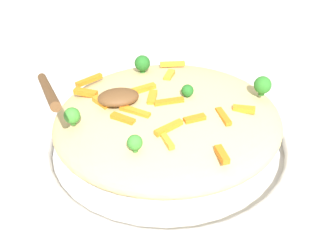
% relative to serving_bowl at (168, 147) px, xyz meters
% --- Properties ---
extents(ground_plane, '(2.40, 2.40, 0.00)m').
position_rel_serving_bowl_xyz_m(ground_plane, '(0.00, 0.00, -0.03)').
color(ground_plane, beige).
extents(serving_bowl, '(0.38, 0.38, 0.05)m').
position_rel_serving_bowl_xyz_m(serving_bowl, '(0.00, 0.00, 0.00)').
color(serving_bowl, silver).
rests_on(serving_bowl, ground_plane).
extents(pasta_mound, '(0.32, 0.30, 0.06)m').
position_rel_serving_bowl_xyz_m(pasta_mound, '(0.00, 0.00, 0.05)').
color(pasta_mound, '#D1BA7A').
rests_on(pasta_mound, serving_bowl).
extents(carrot_piece_0, '(0.01, 0.04, 0.01)m').
position_rel_serving_bowl_xyz_m(carrot_piece_0, '(0.02, 0.08, 0.08)').
color(carrot_piece_0, orange).
rests_on(carrot_piece_0, pasta_mound).
extents(carrot_piece_1, '(0.02, 0.03, 0.01)m').
position_rel_serving_bowl_xyz_m(carrot_piece_1, '(0.09, -0.02, 0.08)').
color(carrot_piece_1, orange).
rests_on(carrot_piece_1, pasta_mound).
extents(carrot_piece_2, '(0.03, 0.03, 0.01)m').
position_rel_serving_bowl_xyz_m(carrot_piece_2, '(0.11, -0.05, 0.08)').
color(carrot_piece_2, orange).
rests_on(carrot_piece_2, pasta_mound).
extents(carrot_piece_3, '(0.01, 0.04, 0.01)m').
position_rel_serving_bowl_xyz_m(carrot_piece_3, '(-0.06, 0.05, 0.08)').
color(carrot_piece_3, orange).
rests_on(carrot_piece_3, pasta_mound).
extents(carrot_piece_4, '(0.04, 0.01, 0.01)m').
position_rel_serving_bowl_xyz_m(carrot_piece_4, '(-0.03, -0.11, 0.08)').
color(carrot_piece_4, orange).
rests_on(carrot_piece_4, pasta_mound).
extents(carrot_piece_5, '(0.04, 0.03, 0.01)m').
position_rel_serving_bowl_xyz_m(carrot_piece_5, '(0.05, 0.02, 0.08)').
color(carrot_piece_5, orange).
rests_on(carrot_piece_5, pasta_mound).
extents(carrot_piece_6, '(0.04, 0.02, 0.01)m').
position_rel_serving_bowl_xyz_m(carrot_piece_6, '(0.03, -0.03, 0.08)').
color(carrot_piece_6, orange).
rests_on(carrot_piece_6, pasta_mound).
extents(carrot_piece_7, '(0.02, 0.03, 0.01)m').
position_rel_serving_bowl_xyz_m(carrot_piece_7, '(0.02, -0.01, 0.08)').
color(carrot_piece_7, orange).
rests_on(carrot_piece_7, pasta_mound).
extents(carrot_piece_8, '(0.04, 0.03, 0.01)m').
position_rel_serving_bowl_xyz_m(carrot_piece_8, '(0.01, 0.06, 0.08)').
color(carrot_piece_8, orange).
rests_on(carrot_piece_8, pasta_mound).
extents(carrot_piece_9, '(0.03, 0.03, 0.01)m').
position_rel_serving_bowl_xyz_m(carrot_piece_9, '(0.07, 0.03, 0.08)').
color(carrot_piece_9, orange).
rests_on(carrot_piece_9, pasta_mound).
extents(carrot_piece_10, '(0.02, 0.03, 0.01)m').
position_rel_serving_bowl_xyz_m(carrot_piece_10, '(-0.02, -0.07, 0.08)').
color(carrot_piece_10, orange).
rests_on(carrot_piece_10, pasta_mound).
extents(carrot_piece_11, '(0.04, 0.01, 0.01)m').
position_rel_serving_bowl_xyz_m(carrot_piece_11, '(-0.00, 0.01, 0.08)').
color(carrot_piece_11, orange).
rests_on(carrot_piece_11, pasta_mound).
extents(carrot_piece_12, '(0.03, 0.02, 0.01)m').
position_rel_serving_bowl_xyz_m(carrot_piece_12, '(-0.10, 0.04, 0.08)').
color(carrot_piece_12, orange).
rests_on(carrot_piece_12, pasta_mound).
extents(carrot_piece_13, '(0.01, 0.03, 0.01)m').
position_rel_serving_bowl_xyz_m(carrot_piece_13, '(-0.04, 0.12, 0.08)').
color(carrot_piece_13, orange).
rests_on(carrot_piece_13, pasta_mound).
extents(carrot_piece_14, '(0.04, 0.03, 0.01)m').
position_rel_serving_bowl_xyz_m(carrot_piece_14, '(0.10, -0.09, 0.08)').
color(carrot_piece_14, orange).
rests_on(carrot_piece_14, pasta_mound).
extents(carrot_piece_15, '(0.03, 0.01, 0.01)m').
position_rel_serving_bowl_xyz_m(carrot_piece_15, '(-0.02, 0.05, 0.08)').
color(carrot_piece_15, orange).
rests_on(carrot_piece_15, pasta_mound).
extents(broccoli_floret_0, '(0.02, 0.02, 0.02)m').
position_rel_serving_bowl_xyz_m(broccoli_floret_0, '(-0.03, -0.01, 0.09)').
color(broccoli_floret_0, '#205B1C').
rests_on(broccoli_floret_0, pasta_mound).
extents(broccoli_floret_1, '(0.02, 0.02, 0.03)m').
position_rel_serving_bowl_xyz_m(broccoli_floret_1, '(0.02, -0.10, 0.09)').
color(broccoli_floret_1, '#205B1C').
rests_on(broccoli_floret_1, pasta_mound).
extents(broccoli_floret_2, '(0.02, 0.02, 0.03)m').
position_rel_serving_bowl_xyz_m(broccoli_floret_2, '(-0.14, 0.00, 0.09)').
color(broccoli_floret_2, '#296820').
rests_on(broccoli_floret_2, pasta_mound).
extents(broccoli_floret_3, '(0.02, 0.02, 0.02)m').
position_rel_serving_bowl_xyz_m(broccoli_floret_3, '(0.13, 0.02, 0.09)').
color(broccoli_floret_3, '#377928').
rests_on(broccoli_floret_3, pasta_mound).
extents(broccoli_floret_4, '(0.02, 0.02, 0.02)m').
position_rel_serving_bowl_xyz_m(broccoli_floret_4, '(0.06, 0.09, 0.09)').
color(broccoli_floret_4, '#377928').
rests_on(broccoli_floret_4, pasta_mound).
extents(serving_spoon, '(0.14, 0.18, 0.07)m').
position_rel_serving_bowl_xyz_m(serving_spoon, '(0.10, -0.01, 0.10)').
color(serving_spoon, brown).
rests_on(serving_spoon, pasta_mound).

